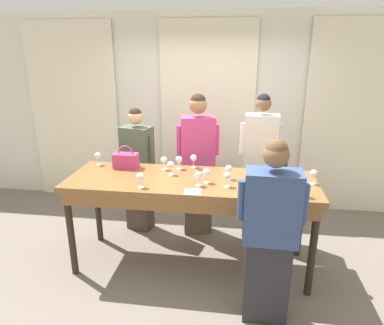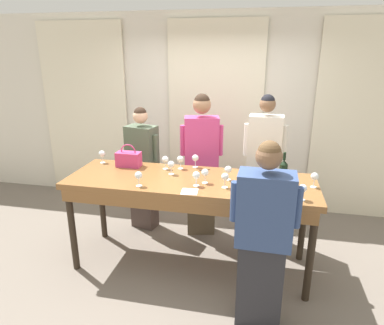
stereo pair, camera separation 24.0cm
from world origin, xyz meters
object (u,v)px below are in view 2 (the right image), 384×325
object	(u,v)px
wine_glass_front_mid	(196,176)
host_pouring	(263,237)
wine_glass_near_host	(228,170)
guest_cream_sweater	(263,169)
wine_glass_center_mid	(180,160)
wine_glass_by_bottle	(102,154)
wine_glass_back_right	(303,189)
tasting_bar	(190,188)
guest_pink_top	(201,164)
wine_glass_by_handbag	(315,177)
wine_glass_front_left	(165,160)
wine_bottle	(283,173)
guest_olive_jacket	(143,168)
wine_glass_center_left	(225,177)
wine_glass_front_right	(138,176)
wine_glass_center_right	(205,173)
wine_glass_back_mid	(171,165)
handbag	(129,159)
wine_glass_back_left	(195,158)

from	to	relation	value
wine_glass_front_mid	host_pouring	bearing A→B (deg)	-38.64
wine_glass_near_host	guest_cream_sweater	size ratio (longest dim) A/B	0.08
wine_glass_center_mid	wine_glass_by_bottle	size ratio (longest dim) A/B	1.00
wine_glass_back_right	guest_cream_sweater	size ratio (longest dim) A/B	0.08
tasting_bar	wine_glass_near_host	xyz separation A→B (m)	(0.38, 0.07, 0.20)
guest_pink_top	wine_glass_front_mid	bearing A→B (deg)	-82.74
wine_glass_front_mid	wine_glass_by_handbag	size ratio (longest dim) A/B	1.00
wine_glass_front_left	wine_glass_by_bottle	distance (m)	0.79
guest_pink_top	wine_glass_by_handbag	bearing A→B (deg)	-29.27
wine_bottle	guest_olive_jacket	distance (m)	1.87
wine_glass_by_bottle	guest_olive_jacket	xyz separation A→B (m)	(0.34, 0.42, -0.30)
wine_glass_by_bottle	tasting_bar	bearing A→B (deg)	-15.97
guest_olive_jacket	host_pouring	distance (m)	2.10
wine_glass_center_left	wine_glass_by_handbag	distance (m)	0.86
wine_glass_front_right	wine_glass_center_right	size ratio (longest dim) A/B	1.00
wine_glass_front_right	host_pouring	world-z (taller)	host_pouring
wine_glass_center_left	wine_glass_back_mid	world-z (taller)	same
wine_glass_front_left	wine_glass_by_bottle	world-z (taller)	same
handbag	wine_glass_by_handbag	bearing A→B (deg)	-6.21
tasting_bar	wine_glass_near_host	world-z (taller)	wine_glass_near_host
guest_olive_jacket	wine_glass_by_handbag	bearing A→B (deg)	-19.05
wine_bottle	wine_glass_by_handbag	bearing A→B (deg)	1.77
wine_glass_center_left	guest_cream_sweater	bearing A→B (deg)	67.83
wine_glass_front_left	guest_pink_top	distance (m)	0.60
wine_glass_front_left	wine_glass_near_host	bearing A→B (deg)	-14.89
wine_glass_front_right	guest_olive_jacket	bearing A→B (deg)	108.31
wine_bottle	wine_glass_by_handbag	world-z (taller)	wine_bottle
host_pouring	wine_glass_by_bottle	bearing A→B (deg)	151.94
handbag	guest_pink_top	size ratio (longest dim) A/B	0.15
wine_glass_front_mid	wine_glass_by_bottle	distance (m)	1.31
wine_glass_front_right	wine_glass_center_mid	bearing A→B (deg)	64.78
wine_bottle	wine_glass_center_right	world-z (taller)	wine_bottle
handbag	wine_bottle	bearing A→B (deg)	-7.60
tasting_bar	wine_glass_back_left	bearing A→B (deg)	93.26
wine_glass_center_mid	wine_glass_back_mid	bearing A→B (deg)	-105.32
wine_bottle	wine_glass_front_right	bearing A→B (deg)	-167.02
wine_glass_back_left	wine_glass_by_handbag	distance (m)	1.28
guest_pink_top	wine_glass_back_left	bearing A→B (deg)	-90.92
wine_glass_center_right	guest_olive_jacket	xyz separation A→B (m)	(-0.95, 0.80, -0.30)
wine_glass_center_left	wine_glass_center_mid	world-z (taller)	same
wine_glass_front_right	wine_glass_back_left	distance (m)	0.79
wine_glass_near_host	wine_glass_back_right	bearing A→B (deg)	-27.17
wine_glass_front_left	wine_glass_front_right	world-z (taller)	same
wine_glass_near_host	guest_pink_top	size ratio (longest dim) A/B	0.08
wine_glass_by_bottle	guest_cream_sweater	bearing A→B (deg)	12.74
wine_glass_back_right	wine_glass_by_bottle	distance (m)	2.28
handbag	guest_cream_sweater	xyz separation A→B (m)	(1.50, 0.47, -0.17)
wine_glass_center_left	host_pouring	bearing A→B (deg)	-54.83
wine_glass_by_handbag	guest_olive_jacket	size ratio (longest dim) A/B	0.09
wine_glass_center_right	host_pouring	world-z (taller)	host_pouring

